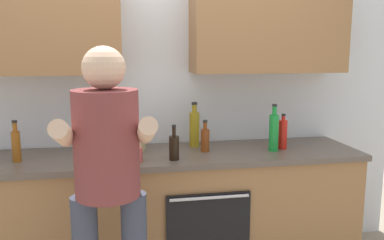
{
  "coord_description": "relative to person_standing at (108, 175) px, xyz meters",
  "views": [
    {
      "loc": [
        -0.29,
        -2.74,
        1.61
      ],
      "look_at": [
        0.2,
        -0.1,
        1.15
      ],
      "focal_mm": 37.84,
      "sensor_mm": 36.0,
      "label": 1
    }
  ],
  "objects": [
    {
      "name": "back_wall_unit",
      "position": [
        0.35,
        0.94,
        0.53
      ],
      "size": [
        4.0,
        0.38,
        2.5
      ],
      "color": "silver",
      "rests_on": "ground"
    },
    {
      "name": "counter",
      "position": [
        0.35,
        0.66,
        -0.52
      ],
      "size": [
        2.84,
        0.67,
        0.9
      ],
      "color": "olive",
      "rests_on": "ground"
    },
    {
      "name": "person_standing",
      "position": [
        0.0,
        0.0,
        0.0
      ],
      "size": [
        0.49,
        0.45,
        1.64
      ],
      "color": "#383D4C",
      "rests_on": "ground"
    },
    {
      "name": "bottle_vinegar",
      "position": [
        0.67,
        0.67,
        0.02
      ],
      "size": [
        0.06,
        0.06,
        0.23
      ],
      "color": "brown",
      "rests_on": "counter"
    },
    {
      "name": "bottle_oil",
      "position": [
        0.62,
        0.84,
        0.07
      ],
      "size": [
        0.08,
        0.08,
        0.33
      ],
      "color": "olive",
      "rests_on": "counter"
    },
    {
      "name": "bottle_syrup",
      "position": [
        -0.59,
        0.62,
        0.04
      ],
      "size": [
        0.06,
        0.06,
        0.27
      ],
      "color": "#8C4C14",
      "rests_on": "counter"
    },
    {
      "name": "bottle_water",
      "position": [
        -0.04,
        0.87,
        0.04
      ],
      "size": [
        0.07,
        0.07,
        0.27
      ],
      "color": "silver",
      "rests_on": "counter"
    },
    {
      "name": "bottle_hotsauce",
      "position": [
        1.24,
        0.65,
        0.04
      ],
      "size": [
        0.06,
        0.06,
        0.26
      ],
      "color": "red",
      "rests_on": "counter"
    },
    {
      "name": "bottle_soy",
      "position": [
        0.42,
        0.49,
        0.02
      ],
      "size": [
        0.07,
        0.07,
        0.23
      ],
      "color": "black",
      "rests_on": "counter"
    },
    {
      "name": "bottle_soda",
      "position": [
        1.15,
        0.6,
        0.07
      ],
      "size": [
        0.07,
        0.07,
        0.34
      ],
      "color": "#198C33",
      "rests_on": "counter"
    },
    {
      "name": "cup_ceramic",
      "position": [
        0.18,
        0.49,
        -0.02
      ],
      "size": [
        0.07,
        0.07,
        0.09
      ],
      "primitive_type": "cylinder",
      "color": "#BF4C47",
      "rests_on": "counter"
    },
    {
      "name": "grocery_bag_bread",
      "position": [
        0.14,
        0.75,
        0.01
      ],
      "size": [
        0.24,
        0.25,
        0.15
      ],
      "primitive_type": "cube",
      "rotation": [
        0.0,
        0.0,
        -0.2
      ],
      "color": "tan",
      "rests_on": "counter"
    }
  ]
}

